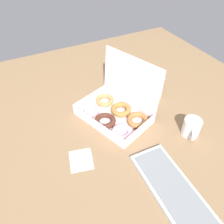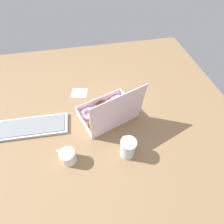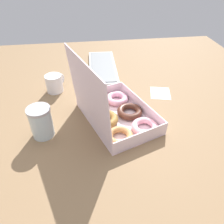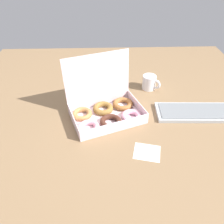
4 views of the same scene
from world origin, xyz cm
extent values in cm
cube|color=olive|center=(0.00, 0.00, -1.00)|extent=(180.00, 180.00, 2.00)
cube|color=white|center=(-4.55, -2.73, 0.20)|extent=(40.27, 33.59, 0.40)
cube|color=white|center=(-20.52, -8.55, 3.12)|extent=(8.33, 21.93, 5.44)
cube|color=white|center=(11.42, 3.10, 3.12)|extent=(8.33, 21.93, 5.44)
cube|color=white|center=(-0.64, -13.44, 3.12)|extent=(31.70, 11.89, 5.44)
cube|color=white|center=(-8.46, 7.98, 3.12)|extent=(31.70, 11.89, 5.44)
cube|color=white|center=(-8.86, 9.09, 17.40)|extent=(33.12, 14.01, 23.15)
torus|color=#E8A2B1|center=(-13.30, -11.94, 1.79)|extent=(14.67, 14.67, 2.58)
torus|color=#49261A|center=(-2.78, -8.12, 1.79)|extent=(14.75, 14.75, 2.65)
torus|color=#E9A5BE|center=(7.70, -4.30, 1.79)|extent=(13.19, 13.19, 2.82)
torus|color=#AC7843|center=(-17.09, -1.49, 1.79)|extent=(13.83, 13.83, 2.52)
torus|color=olive|center=(-6.46, 2.73, 1.79)|extent=(15.06, 15.06, 2.92)
torus|color=#9A6231|center=(4.11, 6.33, 1.79)|extent=(15.07, 15.07, 2.71)
cube|color=#B5BBC0|center=(42.57, -1.24, 0.90)|extent=(43.19, 16.91, 1.80)
cube|color=gray|center=(42.57, -1.24, 2.00)|extent=(39.68, 14.34, 0.40)
cylinder|color=white|center=(21.24, 24.58, 4.24)|extent=(8.04, 8.04, 8.47)
torus|color=white|center=(24.69, 22.00, 4.24)|extent=(5.83, 4.87, 6.19)
cylinder|color=black|center=(21.24, 24.58, 6.95)|extent=(7.07, 7.07, 0.51)
cylinder|color=silver|center=(-10.33, 26.71, 5.63)|extent=(8.15, 8.15, 11.25)
cylinder|color=#B2B2B7|center=(-10.33, 26.71, 11.75)|extent=(8.56, 8.56, 1.00)
cube|color=white|center=(12.09, -26.58, 0.07)|extent=(12.95, 11.73, 0.15)
camera|label=1|loc=(66.07, -39.53, 77.46)|focal=35.00mm
camera|label=2|loc=(6.50, 68.25, 89.58)|focal=28.00mm
camera|label=3|loc=(-74.63, 9.28, 57.51)|focal=35.00mm
camera|label=4|loc=(-5.01, -88.55, 70.88)|focal=35.00mm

